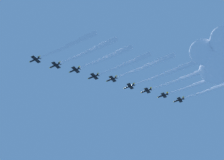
% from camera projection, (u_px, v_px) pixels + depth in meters
% --- Properties ---
extents(jet_lead, '(34.76, 47.32, 4.08)m').
position_uv_depth(jet_lead, '(74.00, 43.00, 205.33)').
color(jet_lead, black).
extents(jet_port_inner, '(35.55, 47.38, 4.15)m').
position_uv_depth(jet_port_inner, '(94.00, 49.00, 208.73)').
color(jet_port_inner, black).
extents(jet_starboard_inner, '(33.11, 44.51, 4.17)m').
position_uv_depth(jet_starboard_inner, '(111.00, 55.00, 214.19)').
color(jet_starboard_inner, black).
extents(jet_port_mid, '(33.16, 43.91, 4.07)m').
position_uv_depth(jet_port_mid, '(130.00, 62.00, 216.92)').
color(jet_port_mid, black).
extents(jet_starboard_mid, '(36.02, 47.66, 4.11)m').
position_uv_depth(jet_starboard_mid, '(152.00, 64.00, 221.80)').
color(jet_starboard_mid, black).
extents(jet_port_outer, '(37.06, 49.95, 4.07)m').
position_uv_depth(jet_port_outer, '(172.00, 71.00, 223.45)').
color(jet_port_outer, black).
extents(jet_starboard_outer, '(36.00, 48.80, 4.13)m').
position_uv_depth(jet_starboard_outer, '(188.00, 76.00, 228.06)').
color(jet_starboard_outer, black).
extents(jet_trail_port, '(33.07, 44.23, 4.19)m').
position_uv_depth(jet_trail_port, '(200.00, 83.00, 232.80)').
color(jet_trail_port, black).
extents(jet_trail_starboard, '(35.25, 46.30, 4.08)m').
position_uv_depth(jet_trail_starboard, '(219.00, 87.00, 235.72)').
color(jet_trail_starboard, black).
extents(cloud_puff, '(48.43, 39.97, 32.16)m').
position_uv_depth(cloud_puff, '(219.00, 57.00, 216.00)').
color(cloud_puff, white).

